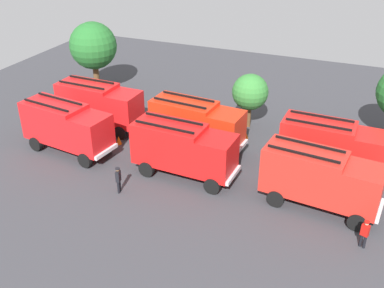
% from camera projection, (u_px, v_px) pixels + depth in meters
% --- Properties ---
extents(ground_plane, '(55.31, 55.31, 0.00)m').
position_uv_depth(ground_plane, '(192.00, 161.00, 33.13)').
color(ground_plane, '#38383D').
extents(fire_truck_0, '(7.46, 3.51, 3.88)m').
position_uv_depth(fire_truck_0, '(66.00, 125.00, 33.42)').
color(fire_truck_0, red).
rests_on(fire_truck_0, ground).
extents(fire_truck_1, '(7.30, 3.02, 3.88)m').
position_uv_depth(fire_truck_1, '(183.00, 148.00, 30.40)').
color(fire_truck_1, red).
rests_on(fire_truck_1, ground).
extents(fire_truck_2, '(7.42, 3.37, 3.88)m').
position_uv_depth(fire_truck_2, '(320.00, 177.00, 27.21)').
color(fire_truck_2, red).
rests_on(fire_truck_2, ground).
extents(fire_truck_3, '(7.27, 2.92, 3.88)m').
position_uv_depth(fire_truck_3, '(99.00, 103.00, 37.07)').
color(fire_truck_3, red).
rests_on(fire_truck_3, ground).
extents(fire_truck_4, '(7.38, 3.23, 3.88)m').
position_uv_depth(fire_truck_4, '(196.00, 123.00, 33.83)').
color(fire_truck_4, red).
rests_on(fire_truck_4, ground).
extents(fire_truck_5, '(7.27, 2.92, 3.88)m').
position_uv_depth(fire_truck_5, '(332.00, 145.00, 30.75)').
color(fire_truck_5, red).
rests_on(fire_truck_5, ground).
extents(firefighter_0, '(0.47, 0.34, 1.82)m').
position_uv_depth(firefighter_0, '(368.00, 148.00, 32.76)').
color(firefighter_0, black).
rests_on(firefighter_0, ground).
extents(firefighter_1, '(0.31, 0.45, 1.84)m').
position_uv_depth(firefighter_1, '(118.00, 179.00, 29.09)').
color(firefighter_1, black).
rests_on(firefighter_1, ground).
extents(firefighter_2, '(0.47, 0.46, 1.62)m').
position_uv_depth(firefighter_2, '(99.00, 130.00, 35.61)').
color(firefighter_2, black).
rests_on(firefighter_2, ground).
extents(firefighter_3, '(0.48, 0.37, 1.74)m').
position_uv_depth(firefighter_3, '(365.00, 233.00, 24.46)').
color(firefighter_3, black).
rests_on(firefighter_3, ground).
extents(tree_0, '(4.46, 4.46, 6.92)m').
position_uv_depth(tree_0, '(93.00, 46.00, 42.82)').
color(tree_0, brown).
rests_on(tree_0, ground).
extents(tree_1, '(2.96, 2.96, 4.58)m').
position_uv_depth(tree_1, '(250.00, 92.00, 36.71)').
color(tree_1, brown).
rests_on(tree_1, ground).
extents(traffic_cone_0, '(0.48, 0.48, 0.69)m').
position_uv_depth(traffic_cone_0, '(119.00, 140.00, 35.25)').
color(traffic_cone_0, '#F2600C').
rests_on(traffic_cone_0, ground).
extents(traffic_cone_1, '(0.46, 0.46, 0.66)m').
position_uv_depth(traffic_cone_1, '(245.00, 134.00, 36.12)').
color(traffic_cone_1, '#F2600C').
rests_on(traffic_cone_1, ground).
extents(traffic_cone_2, '(0.39, 0.39, 0.55)m').
position_uv_depth(traffic_cone_2, '(269.00, 157.00, 33.00)').
color(traffic_cone_2, '#F2600C').
rests_on(traffic_cone_2, ground).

